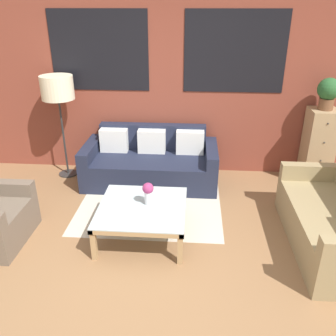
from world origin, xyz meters
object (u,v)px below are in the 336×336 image
couch_dark (151,163)px  coffee_table (142,210)px  floor_lamp (57,90)px  potted_plant (328,92)px  flower_vase (148,192)px  drawer_cabinet (318,146)px

couch_dark → coffee_table: bearing=-87.1°
floor_lamp → potted_plant: size_ratio=3.49×
potted_plant → flower_vase: 2.85m
floor_lamp → drawer_cabinet: size_ratio=1.39×
couch_dark → drawer_cabinet: 2.42m
drawer_cabinet → coffee_table: bearing=-145.8°
drawer_cabinet → potted_plant: (-0.00, 0.00, 0.79)m
couch_dark → floor_lamp: (-1.31, 0.12, 1.02)m
floor_lamp → drawer_cabinet: bearing=1.3°
couch_dark → flower_vase: 1.36m
floor_lamp → flower_vase: floor_lamp is taller
coffee_table → potted_plant: (2.33, 1.59, 1.00)m
couch_dark → flower_vase: couch_dark is taller
flower_vase → couch_dark: bearing=95.6°
potted_plant → couch_dark: bearing=-175.2°
drawer_cabinet → floor_lamp: bearing=-178.7°
coffee_table → potted_plant: 2.99m
couch_dark → potted_plant: 2.63m
couch_dark → drawer_cabinet: drawer_cabinet is taller
couch_dark → flower_vase: bearing=-84.4°
coffee_table → floor_lamp: size_ratio=0.63×
floor_lamp → couch_dark: bearing=-5.3°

